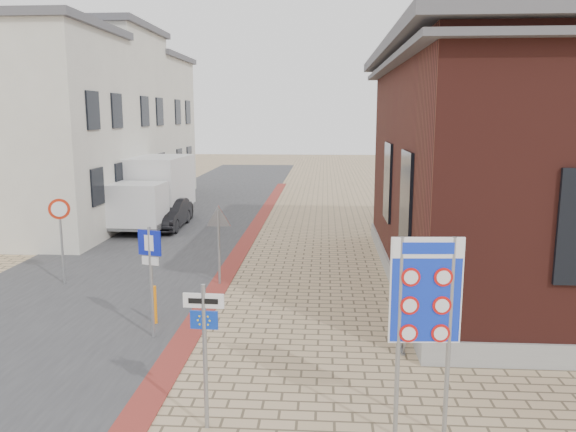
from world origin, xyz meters
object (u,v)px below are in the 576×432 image
(sedan, at_px, (168,214))
(border_sign, at_px, (426,295))
(box_truck, at_px, (154,191))
(bollard, at_px, (155,305))
(essen_sign, at_px, (205,335))
(parking_sign, at_px, (150,263))

(sedan, distance_m, border_sign, 17.55)
(sedan, xyz_separation_m, border_sign, (8.23, -15.41, 1.62))
(sedan, xyz_separation_m, box_truck, (-0.77, 0.59, 0.92))
(box_truck, distance_m, bollard, 12.29)
(border_sign, distance_m, essen_sign, 3.38)
(border_sign, height_order, parking_sign, border_sign)
(box_truck, height_order, border_sign, border_sign)
(box_truck, bearing_deg, sedan, -35.89)
(border_sign, xyz_separation_m, essen_sign, (-3.30, 0.00, -0.71))
(essen_sign, bearing_deg, parking_sign, 121.61)
(border_sign, xyz_separation_m, bollard, (-5.42, 4.30, -1.79))
(bollard, bearing_deg, parking_sign, -76.39)
(sedan, xyz_separation_m, parking_sign, (3.00, -11.91, 1.07))
(box_truck, distance_m, parking_sign, 13.06)
(sedan, bearing_deg, essen_sign, -74.10)
(border_sign, distance_m, parking_sign, 6.31)
(parking_sign, bearing_deg, essen_sign, -44.70)
(parking_sign, bearing_deg, bollard, 120.08)
(essen_sign, relative_size, bollard, 2.52)
(essen_sign, height_order, parking_sign, parking_sign)
(essen_sign, distance_m, parking_sign, 4.00)
(box_truck, height_order, parking_sign, box_truck)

